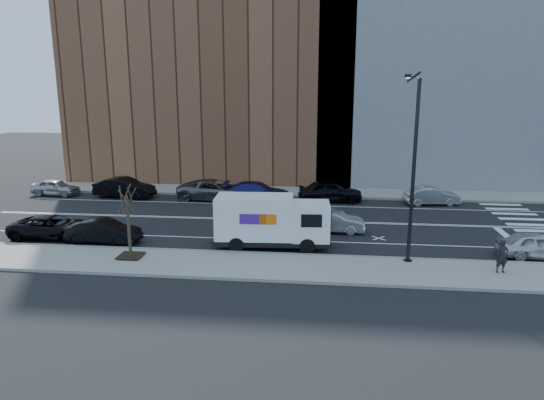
% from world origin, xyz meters
% --- Properties ---
extents(ground, '(120.00, 120.00, 0.00)m').
position_xyz_m(ground, '(0.00, 0.00, 0.00)').
color(ground, black).
rests_on(ground, ground).
extents(sidewalk_near, '(44.00, 3.60, 0.15)m').
position_xyz_m(sidewalk_near, '(0.00, -8.80, 0.07)').
color(sidewalk_near, gray).
rests_on(sidewalk_near, ground).
extents(sidewalk_far, '(44.00, 3.60, 0.15)m').
position_xyz_m(sidewalk_far, '(0.00, 8.80, 0.07)').
color(sidewalk_far, gray).
rests_on(sidewalk_far, ground).
extents(curb_near, '(44.00, 0.25, 0.17)m').
position_xyz_m(curb_near, '(0.00, -7.00, 0.08)').
color(curb_near, gray).
rests_on(curb_near, ground).
extents(curb_far, '(44.00, 0.25, 0.17)m').
position_xyz_m(curb_far, '(0.00, 7.00, 0.08)').
color(curb_far, gray).
rests_on(curb_far, ground).
extents(crosswalk, '(3.00, 14.00, 0.01)m').
position_xyz_m(crosswalk, '(16.00, 0.00, 0.00)').
color(crosswalk, white).
rests_on(crosswalk, ground).
extents(road_markings, '(40.00, 8.60, 0.01)m').
position_xyz_m(road_markings, '(0.00, 0.00, 0.00)').
color(road_markings, white).
rests_on(road_markings, ground).
extents(bldg_brick, '(26.00, 10.00, 22.00)m').
position_xyz_m(bldg_brick, '(-8.00, 15.60, 11.00)').
color(bldg_brick, brown).
rests_on(bldg_brick, ground).
extents(bldg_concrete, '(20.00, 10.00, 26.00)m').
position_xyz_m(bldg_concrete, '(12.00, 15.60, 13.00)').
color(bldg_concrete, slate).
rests_on(bldg_concrete, ground).
extents(streetlight, '(0.44, 4.02, 9.34)m').
position_xyz_m(streetlight, '(7.00, -6.91, 5.08)').
color(streetlight, black).
rests_on(streetlight, ground).
extents(street_tree, '(1.20, 1.20, 3.75)m').
position_xyz_m(street_tree, '(-7.00, -8.40, 1.45)').
color(street_tree, black).
rests_on(street_tree, ground).
extents(fedex_van, '(6.41, 2.53, 2.87)m').
position_xyz_m(fedex_van, '(-0.08, -5.60, 1.51)').
color(fedex_van, black).
rests_on(fedex_van, ground).
extents(far_parked_a, '(4.00, 1.85, 1.33)m').
position_xyz_m(far_parked_a, '(-19.13, 5.68, 0.66)').
color(far_parked_a, '#9C9DA1').
rests_on(far_parked_a, ground).
extents(far_parked_b, '(5.07, 2.35, 1.61)m').
position_xyz_m(far_parked_b, '(-13.17, 5.49, 0.80)').
color(far_parked_b, black).
rests_on(far_parked_b, ground).
extents(far_parked_c, '(5.81, 2.91, 1.58)m').
position_xyz_m(far_parked_c, '(-5.86, 5.57, 0.79)').
color(far_parked_c, '#56585E').
rests_on(far_parked_c, ground).
extents(far_parked_d, '(5.30, 2.35, 1.51)m').
position_xyz_m(far_parked_d, '(-2.40, 5.37, 0.76)').
color(far_parked_d, navy).
rests_on(far_parked_d, ground).
extents(far_parked_e, '(5.06, 2.41, 1.67)m').
position_xyz_m(far_parked_e, '(3.20, 5.82, 0.84)').
color(far_parked_e, black).
rests_on(far_parked_e, ground).
extents(far_parked_f, '(4.26, 1.97, 1.35)m').
position_xyz_m(far_parked_f, '(10.81, 5.73, 0.68)').
color(far_parked_f, '#A2A3A7').
rests_on(far_parked_f, ground).
extents(driving_sedan, '(4.06, 1.48, 1.33)m').
position_xyz_m(driving_sedan, '(3.24, -2.26, 0.66)').
color(driving_sedan, silver).
rests_on(driving_sedan, ground).
extents(near_parked_rear_a, '(4.18, 1.56, 1.36)m').
position_xyz_m(near_parked_rear_a, '(-9.56, -5.92, 0.68)').
color(near_parked_rear_a, black).
rests_on(near_parked_rear_a, ground).
extents(near_parked_rear_b, '(4.89, 2.49, 1.32)m').
position_xyz_m(near_parked_rear_b, '(-12.99, -5.31, 0.66)').
color(near_parked_rear_b, black).
rests_on(near_parked_rear_b, ground).
extents(near_parked_front, '(3.99, 1.64, 1.35)m').
position_xyz_m(near_parked_front, '(13.75, -5.83, 0.68)').
color(near_parked_front, silver).
rests_on(near_parked_front, ground).
extents(pedestrian, '(0.65, 0.50, 1.59)m').
position_xyz_m(pedestrian, '(11.07, -8.54, 0.95)').
color(pedestrian, black).
rests_on(pedestrian, sidewalk_near).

